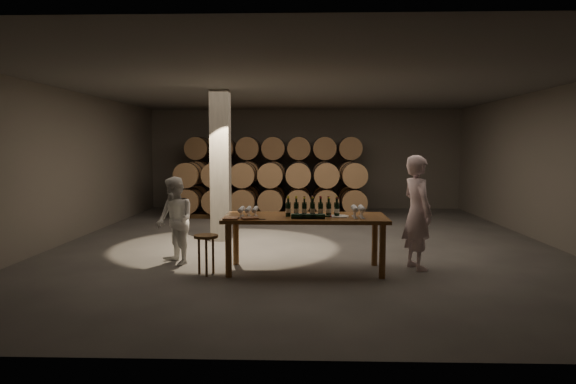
{
  "coord_description": "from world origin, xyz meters",
  "views": [
    {
      "loc": [
        -0.02,
        -10.68,
        2.02
      ],
      "look_at": [
        -0.34,
        -0.41,
        1.1
      ],
      "focal_mm": 32.0,
      "sensor_mm": 36.0,
      "label": 1
    }
  ],
  "objects_px": {
    "tasting_table": "(305,222)",
    "notebook_near": "(250,218)",
    "stool": "(206,242)",
    "person_woman": "(175,221)",
    "plate": "(339,216)",
    "bottle_cluster": "(312,209)",
    "person_man": "(417,212)"
  },
  "relations": [
    {
      "from": "tasting_table",
      "to": "notebook_near",
      "type": "bearing_deg",
      "value": -155.75
    },
    {
      "from": "stool",
      "to": "person_woman",
      "type": "distance_m",
      "value": 1.01
    },
    {
      "from": "tasting_table",
      "to": "person_woman",
      "type": "distance_m",
      "value": 2.27
    },
    {
      "from": "plate",
      "to": "stool",
      "type": "xyz_separation_m",
      "value": [
        -2.09,
        -0.21,
        -0.39
      ]
    },
    {
      "from": "notebook_near",
      "to": "stool",
      "type": "xyz_separation_m",
      "value": [
        -0.7,
        0.09,
        -0.4
      ]
    },
    {
      "from": "bottle_cluster",
      "to": "person_man",
      "type": "xyz_separation_m",
      "value": [
        1.72,
        0.22,
        -0.08
      ]
    },
    {
      "from": "tasting_table",
      "to": "bottle_cluster",
      "type": "relative_size",
      "value": 3.03
    },
    {
      "from": "person_man",
      "to": "person_woman",
      "type": "height_order",
      "value": "person_man"
    },
    {
      "from": "tasting_table",
      "to": "person_man",
      "type": "height_order",
      "value": "person_man"
    },
    {
      "from": "person_woman",
      "to": "tasting_table",
      "type": "bearing_deg",
      "value": 39.66
    },
    {
      "from": "stool",
      "to": "person_man",
      "type": "distance_m",
      "value": 3.46
    },
    {
      "from": "plate",
      "to": "person_woman",
      "type": "xyz_separation_m",
      "value": [
        -2.76,
        0.51,
        -0.16
      ]
    },
    {
      "from": "person_man",
      "to": "notebook_near",
      "type": "bearing_deg",
      "value": 84.96
    },
    {
      "from": "stool",
      "to": "person_woman",
      "type": "relative_size",
      "value": 0.42
    },
    {
      "from": "tasting_table",
      "to": "stool",
      "type": "relative_size",
      "value": 4.11
    },
    {
      "from": "plate",
      "to": "notebook_near",
      "type": "bearing_deg",
      "value": -167.66
    },
    {
      "from": "plate",
      "to": "person_woman",
      "type": "height_order",
      "value": "person_woman"
    },
    {
      "from": "person_man",
      "to": "person_woman",
      "type": "xyz_separation_m",
      "value": [
        -4.06,
        0.21,
        -0.18
      ]
    },
    {
      "from": "bottle_cluster",
      "to": "tasting_table",
      "type": "bearing_deg",
      "value": -177.43
    },
    {
      "from": "plate",
      "to": "notebook_near",
      "type": "xyz_separation_m",
      "value": [
        -1.39,
        -0.3,
        0.01
      ]
    },
    {
      "from": "bottle_cluster",
      "to": "person_woman",
      "type": "height_order",
      "value": "person_woman"
    },
    {
      "from": "tasting_table",
      "to": "stool",
      "type": "bearing_deg",
      "value": -169.32
    },
    {
      "from": "notebook_near",
      "to": "person_woman",
      "type": "height_order",
      "value": "person_woman"
    },
    {
      "from": "person_man",
      "to": "bottle_cluster",
      "type": "bearing_deg",
      "value": 79.43
    },
    {
      "from": "bottle_cluster",
      "to": "plate",
      "type": "distance_m",
      "value": 0.44
    },
    {
      "from": "stool",
      "to": "person_man",
      "type": "height_order",
      "value": "person_man"
    },
    {
      "from": "plate",
      "to": "person_man",
      "type": "height_order",
      "value": "person_man"
    },
    {
      "from": "plate",
      "to": "person_man",
      "type": "relative_size",
      "value": 0.17
    },
    {
      "from": "bottle_cluster",
      "to": "plate",
      "type": "bearing_deg",
      "value": -11.55
    },
    {
      "from": "person_woman",
      "to": "person_man",
      "type": "bearing_deg",
      "value": 47.64
    },
    {
      "from": "plate",
      "to": "stool",
      "type": "distance_m",
      "value": 2.14
    },
    {
      "from": "stool",
      "to": "bottle_cluster",
      "type": "bearing_deg",
      "value": 10.13
    }
  ]
}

